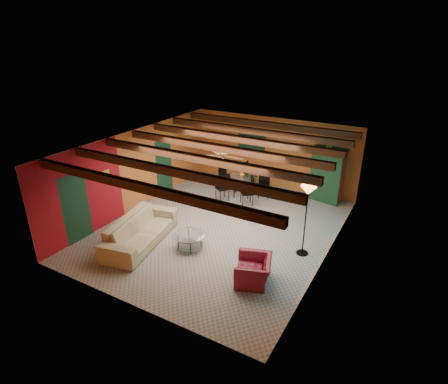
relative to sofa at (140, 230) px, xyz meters
The scene contains 11 objects.
room 3.19m from the sofa, 51.15° to the left, with size 6.52×8.01×2.71m.
sofa is the anchor object (origin of this frame).
armchair 3.58m from the sofa, ahead, with size 0.96×0.84×0.63m, color maroon.
coffee_table 1.47m from the sofa, 16.21° to the left, with size 0.90×0.90×0.46m, color white, non-canonical shape.
dining_table 4.49m from the sofa, 76.97° to the left, with size 2.03×2.03×1.06m, color silver, non-canonical shape.
armoire 6.74m from the sofa, 55.75° to the left, with size 1.07×0.53×1.88m, color maroon.
floor_lamp 4.61m from the sofa, 22.25° to the left, with size 0.41×0.41×2.01m, color black, non-canonical shape.
ceiling_fan 3.12m from the sofa, 49.51° to the left, with size 1.50×1.50×0.44m, color #472614, non-canonical shape.
painting 5.98m from the sofa, 83.34° to the left, with size 1.05×0.03×0.65m, color black.
potted_plant 6.93m from the sofa, 55.75° to the left, with size 0.42×0.36×0.47m, color #26661E.
vase 4.56m from the sofa, 76.97° to the left, with size 0.19×0.19×0.19m, color orange.
Camera 1 is at (5.03, -8.68, 5.60)m, focal length 29.60 mm.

